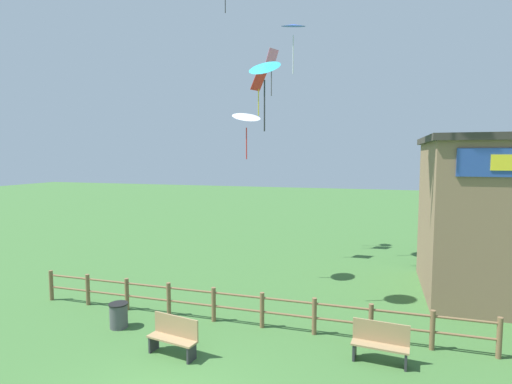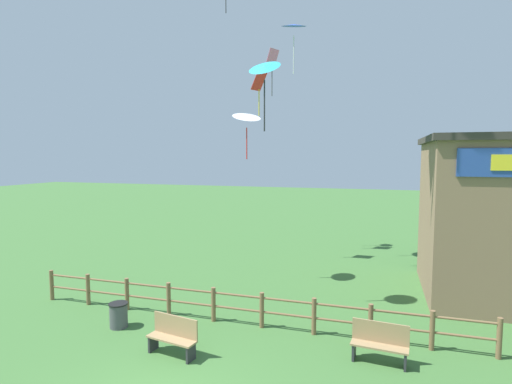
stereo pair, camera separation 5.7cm
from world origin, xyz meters
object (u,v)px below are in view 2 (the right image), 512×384
object	(u,v)px
kite_pink_diamond	(272,63)
park_bench_by_building	(380,342)
park_bench_near_fence	(173,335)
kite_white_delta	(247,117)
kite_blue_delta	(294,26)
kite_red_diamond	(259,85)
trash_bin	(119,315)
kite_cyan_delta	(264,68)

from	to	relation	value
kite_pink_diamond	park_bench_by_building	bearing A→B (deg)	-61.91
park_bench_near_fence	park_bench_by_building	world-z (taller)	same
kite_pink_diamond	kite_white_delta	world-z (taller)	kite_pink_diamond
kite_blue_delta	kite_red_diamond	bearing A→B (deg)	-155.67
park_bench_by_building	trash_bin	bearing A→B (deg)	-178.61
park_bench_near_fence	park_bench_by_building	xyz separation A→B (m)	(5.26, 1.21, 0.00)
park_bench_near_fence	kite_pink_diamond	xyz separation A→B (m)	(-0.55, 12.10, 9.74)
kite_blue_delta	kite_cyan_delta	bearing A→B (deg)	-86.43
trash_bin	kite_cyan_delta	size ratio (longest dim) A/B	0.31
kite_blue_delta	kite_pink_diamond	bearing A→B (deg)	137.17
kite_pink_diamond	kite_blue_delta	distance (m)	2.44
park_bench_near_fence	kite_blue_delta	world-z (taller)	kite_blue_delta
park_bench_by_building	kite_pink_diamond	distance (m)	15.72
kite_red_diamond	kite_blue_delta	world-z (taller)	kite_blue_delta
park_bench_near_fence	park_bench_by_building	bearing A→B (deg)	13.00
trash_bin	kite_red_diamond	distance (m)	12.43
kite_pink_diamond	kite_cyan_delta	size ratio (longest dim) A/B	0.98
park_bench_by_building	kite_pink_diamond	xyz separation A→B (m)	(-5.81, 10.89, 9.74)
park_bench_by_building	kite_cyan_delta	size ratio (longest dim) A/B	0.58
kite_pink_diamond	kite_red_diamond	xyz separation A→B (m)	(-0.10, -2.07, -1.50)
kite_white_delta	kite_blue_delta	bearing A→B (deg)	75.19
park_bench_by_building	trash_bin	xyz separation A→B (m)	(-7.73, -0.19, -0.14)
kite_red_diamond	trash_bin	bearing A→B (deg)	-101.42
park_bench_by_building	kite_blue_delta	bearing A→B (deg)	114.50
park_bench_by_building	kite_cyan_delta	distance (m)	9.13
kite_cyan_delta	kite_white_delta	distance (m)	3.25
trash_bin	kite_blue_delta	bearing A→B (deg)	70.75
kite_cyan_delta	kite_red_diamond	size ratio (longest dim) A/B	1.18
kite_pink_diamond	kite_red_diamond	world-z (taller)	kite_pink_diamond
trash_bin	park_bench_near_fence	bearing A→B (deg)	-22.60
park_bench_by_building	kite_red_diamond	bearing A→B (deg)	123.86
trash_bin	kite_white_delta	xyz separation A→B (m)	(2.31, 5.62, 6.53)
kite_cyan_delta	kite_blue_delta	size ratio (longest dim) A/B	0.98
trash_bin	kite_cyan_delta	distance (m)	9.26
kite_cyan_delta	park_bench_near_fence	bearing A→B (deg)	-108.09
kite_white_delta	kite_red_diamond	bearing A→B (deg)	98.29
kite_pink_diamond	trash_bin	bearing A→B (deg)	-99.84
park_bench_by_building	trash_bin	world-z (taller)	park_bench_by_building
park_bench_near_fence	kite_red_diamond	bearing A→B (deg)	93.70
kite_pink_diamond	kite_red_diamond	size ratio (longest dim) A/B	1.15
kite_red_diamond	kite_white_delta	size ratio (longest dim) A/B	1.05
kite_white_delta	park_bench_near_fence	bearing A→B (deg)	-88.65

